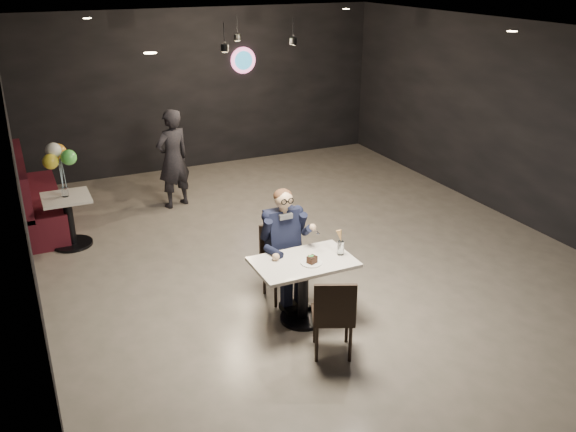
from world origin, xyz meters
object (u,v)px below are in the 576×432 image
chair_near (333,314)px  side_table (69,219)px  seated_man (283,244)px  booth_bench (39,190)px  passerby (173,159)px  chair_far (283,263)px  balloon_vase (65,192)px  sundae_glass (341,248)px  main_table (303,291)px

chair_near → side_table: chair_near is taller
chair_near → seated_man: (0.00, 1.23, 0.26)m
seated_man → booth_bench: bearing=124.0°
passerby → chair_far: bearing=76.1°
chair_near → passerby: passerby is taller
chair_near → passerby: (-0.37, 4.72, 0.35)m
chair_far → chair_near: size_ratio=1.00×
chair_far → side_table: 3.37m
chair_far → booth_bench: size_ratio=0.42×
chair_near → balloon_vase: (-2.14, 3.84, 0.36)m
chair_near → side_table: size_ratio=1.14×
sundae_glass → balloon_vase: bearing=128.8°
sundae_glass → passerby: 4.15m
chair_near → booth_bench: 5.42m
balloon_vase → passerby: 1.97m
main_table → passerby: passerby is taller
sundae_glass → booth_bench: 5.10m
side_table → chair_near: bearing=-61.0°
seated_man → sundae_glass: bearing=-53.1°
chair_far → main_table: bearing=-90.0°
sundae_glass → side_table: 4.13m
main_table → passerby: 4.08m
chair_far → side_table: chair_far is taller
main_table → sundae_glass: (0.44, -0.04, 0.46)m
seated_man → side_table: seated_man is taller
chair_far → balloon_vase: chair_far is taller
chair_near → side_table: (-2.14, 3.84, -0.06)m
passerby → sundae_glass: bearing=81.3°
side_table → passerby: 2.01m
passerby → balloon_vase: bearing=6.3°
seated_man → sundae_glass: (0.44, -0.59, 0.11)m
booth_bench → balloon_vase: 1.08m
seated_man → side_table: 3.39m
booth_bench → passerby: (2.07, -0.13, 0.26)m
seated_man → balloon_vase: size_ratio=10.50×
booth_bench → balloon_vase: size_ratio=16.10×
chair_far → chair_near: 1.23m
chair_far → passerby: size_ratio=0.56×
balloon_vase → passerby: bearing=26.3°
seated_man → chair_near: bearing=-90.0°
main_table → seated_man: bearing=90.0°
chair_far → passerby: bearing=96.0°
main_table → balloon_vase: (-2.14, 3.16, 0.44)m
chair_far → balloon_vase: bearing=129.3°
booth_bench → side_table: booth_bench is taller
seated_man → passerby: size_ratio=0.88×
seated_man → booth_bench: (-2.44, 3.61, -0.17)m
chair_near → seated_man: bearing=114.2°
chair_far → balloon_vase: 3.39m
chair_near → passerby: 4.74m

